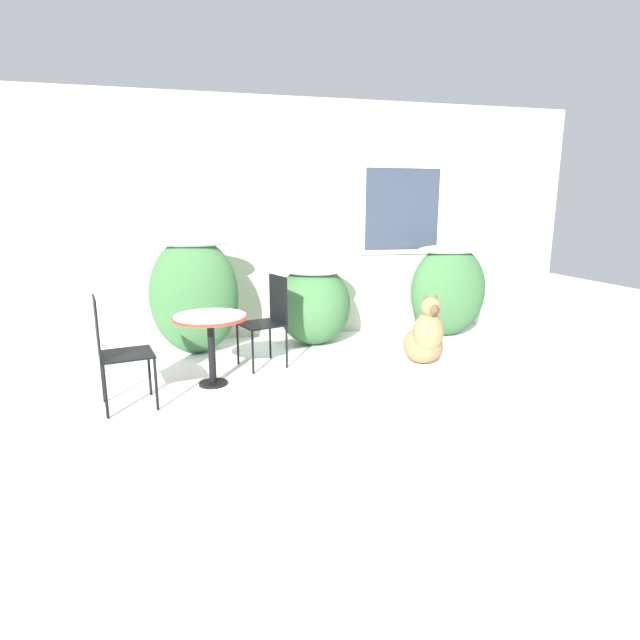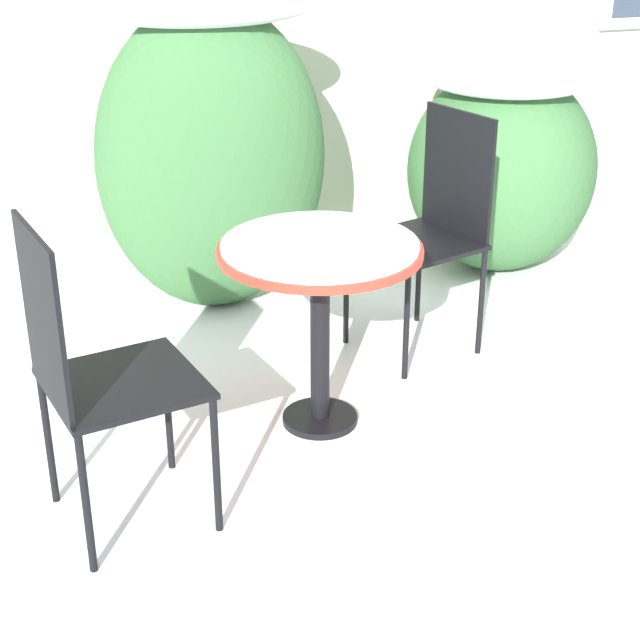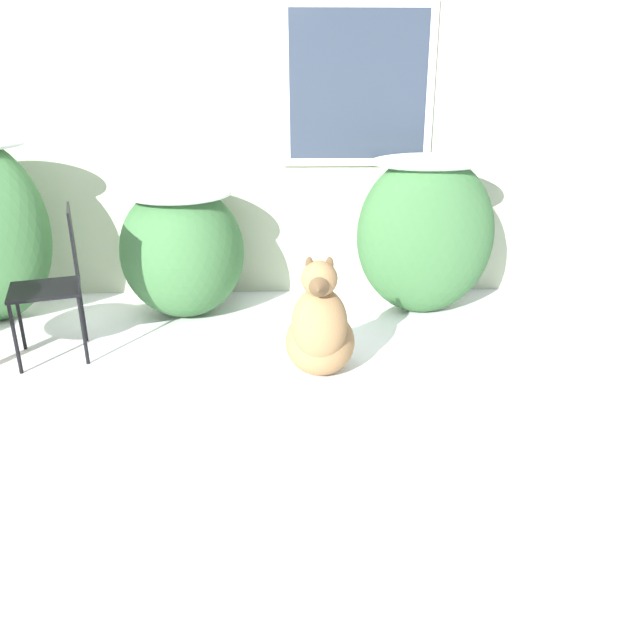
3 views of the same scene
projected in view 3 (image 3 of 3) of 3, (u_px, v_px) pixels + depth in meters
name	position (u px, v px, depth m)	size (l,w,h in m)	color
ground_plane	(110.00, 419.00, 3.46)	(16.00, 16.00, 0.00)	white
house_wall	(172.00, 105.00, 4.93)	(8.00, 0.10, 3.10)	#B2BC9E
shrub_middle	(182.00, 247.00, 4.79)	(0.94, 0.92, 1.02)	#386638
shrub_right	(426.00, 231.00, 4.80)	(1.06, 0.64, 1.24)	#386638
patio_chair_near_table	(57.00, 277.00, 4.06)	(0.56, 0.56, 1.00)	black
dog	(320.00, 332.00, 3.85)	(0.46, 0.67, 0.81)	#937047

